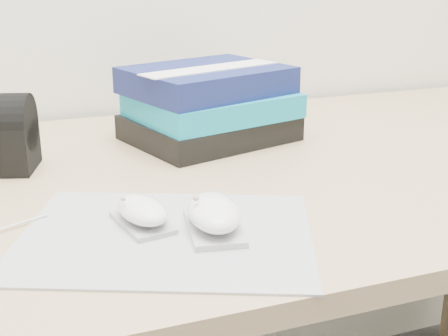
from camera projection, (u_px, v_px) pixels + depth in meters
name	position (u px, v px, depth m)	size (l,w,h in m)	color
desk	(239.00, 277.00, 1.13)	(1.60, 0.80, 0.73)	tan
mousepad	(166.00, 235.00, 0.73)	(0.34, 0.27, 0.00)	gray
mouse_rear	(142.00, 212.00, 0.75)	(0.07, 0.10, 0.04)	#A3A3A5
mouse_front	(214.00, 214.00, 0.74)	(0.08, 0.12, 0.05)	#ACADAF
book_stack	(209.00, 104.00, 1.11)	(0.32, 0.28, 0.13)	black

